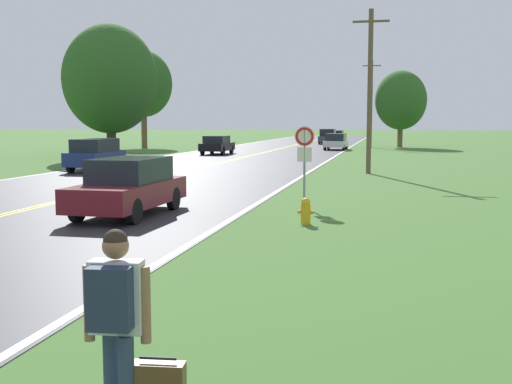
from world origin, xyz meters
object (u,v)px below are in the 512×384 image
Objects in this scene: fire_hydrant at (306,211)px; tree_left_verge at (110,79)px; car_dark_grey_van_distant at (328,136)px; tree_behind_sign at (143,84)px; car_black_sedan_mid_far at (217,145)px; hitchhiker_person at (115,308)px; tree_right_cluster at (401,100)px; car_dark_blue_suv_mid_near at (95,154)px; traffic_sign at (305,147)px; car_dark_green_sedan_horizon at (337,136)px; car_maroon_sedan_approaching at (129,186)px; car_white_hatchback_receding at (336,141)px; tree_mid_treeline at (111,81)px.

tree_left_verge reaches higher than fire_hydrant.
fire_hydrant is 0.14× the size of car_dark_grey_van_distant.
tree_behind_sign is 16.78m from car_black_sedan_mid_far.
tree_right_cluster is at bearing -8.32° from hitchhiker_person.
car_dark_blue_suv_mid_near is at bearing -69.29° from tree_left_verge.
tree_behind_sign is at bearing 117.65° from traffic_sign.
car_dark_green_sedan_horizon is at bearing 93.94° from traffic_sign.
car_maroon_sedan_approaching is 58.86m from car_dark_grey_van_distant.
traffic_sign is at bearing -158.98° from car_black_sedan_mid_far.
tree_right_cluster is at bearing 143.01° from car_white_hatchback_receding.
car_dark_green_sedan_horizon is (17.43, 23.11, -5.60)m from tree_behind_sign.
tree_right_cluster is 1.83× the size of car_black_sedan_mid_far.
tree_behind_sign is 1.97× the size of car_dark_green_sedan_horizon.
car_maroon_sedan_approaching is (12.53, -26.23, -4.78)m from tree_left_verge.
car_maroon_sedan_approaching is at bearing -64.76° from tree_mid_treeline.
car_dark_grey_van_distant is 8.78m from car_dark_green_sedan_horizon.
car_maroon_sedan_approaching is 1.09× the size of car_black_sedan_mid_far.
car_maroon_sedan_approaching is (14.63, -31.04, -5.00)m from tree_mid_treeline.
car_maroon_sedan_approaching reaches higher than car_black_sedan_mid_far.
tree_left_verge reaches higher than car_dark_green_sedan_horizon.
fire_hydrant is at bearing 5.38° from car_dark_green_sedan_horizon.
fire_hydrant is at bearing -58.08° from tree_mid_treeline.
tree_behind_sign is 2.45× the size of car_white_hatchback_receding.
car_maroon_sedan_approaching is 43.35m from car_white_hatchback_receding.
car_white_hatchback_receding is at bearing 36.36° from tree_mid_treeline.
tree_mid_treeline is 2.04× the size of car_dark_blue_suv_mid_near.
car_maroon_sedan_approaching is at bearing -0.71° from car_white_hatchback_receding.
car_white_hatchback_receding is (8.59, 10.36, 0.03)m from car_black_sedan_mid_far.
car_dark_blue_suv_mid_near is at bearing -114.19° from tree_right_cluster.
traffic_sign reaches higher than hitchhiker_person.
tree_left_verge is (-17.08, 23.51, 3.74)m from traffic_sign.
fire_hydrant is at bearing -6.17° from hitchhiker_person.
tree_mid_treeline is at bearing 121.92° from fire_hydrant.
hitchhiker_person is 70.79m from car_dark_grey_van_distant.
tree_left_verge is 43.55m from car_dark_green_sedan_horizon.
tree_mid_treeline reaches higher than traffic_sign.
tree_left_verge is 35.18m from car_dark_grey_van_distant.
fire_hydrant is at bearing 4.16° from car_dark_grey_van_distant.
car_dark_blue_suv_mid_near reaches higher than car_black_sedan_mid_far.
tree_left_verge is 1.93× the size of car_dark_green_sedan_horizon.
car_dark_blue_suv_mid_near is at bearing -7.65° from car_dark_green_sedan_horizon.
car_maroon_sedan_approaching is at bearing -0.68° from car_dark_grey_van_distant.
tree_behind_sign is 13.76m from tree_mid_treeline.
tree_right_cluster is at bearing 25.93° from car_dark_green_sedan_horizon.
tree_right_cluster reaches higher than car_white_hatchback_receding.
car_white_hatchback_receding is (2.03, 43.30, -0.01)m from car_maroon_sedan_approaching.
tree_left_verge is 29.46m from car_maroon_sedan_approaching.
tree_mid_treeline reaches higher than car_dark_blue_suv_mid_near.
tree_left_verge reaches higher than car_dark_grey_van_distant.
hitchhiker_person is 46.14m from car_black_sedan_mid_far.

